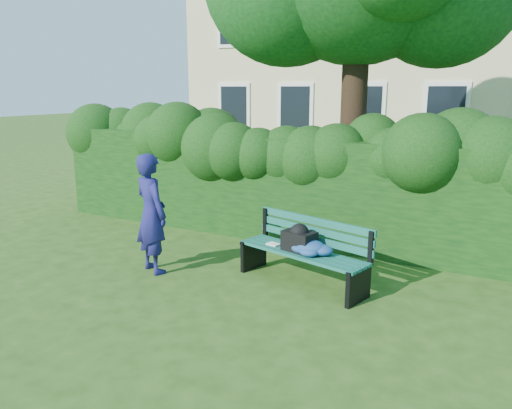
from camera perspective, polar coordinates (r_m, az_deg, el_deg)
The scene contains 4 objects.
ground at distance 7.11m, azimuth -2.34°, elevation -8.45°, with size 80.00×80.00×0.00m, color #284813.
hedge at distance 8.74m, azimuth 5.02°, elevation 1.78°, with size 10.00×1.00×1.80m.
park_bench at distance 6.79m, azimuth 5.62°, elevation -4.99°, with size 1.96×1.01×0.89m.
man_reading at distance 7.29m, azimuth -11.86°, elevation -1.03°, with size 0.63×0.42×1.73m, color navy.
Camera 1 is at (3.41, -5.66, 2.62)m, focal length 35.00 mm.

